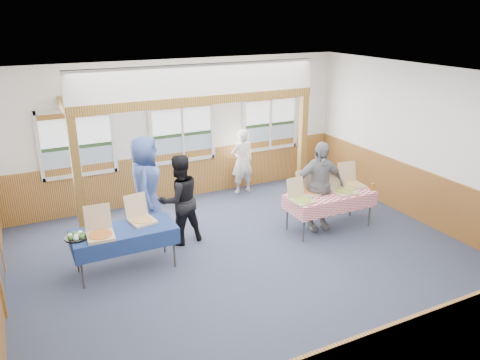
{
  "coord_description": "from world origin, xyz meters",
  "views": [
    {
      "loc": [
        -3.42,
        -6.41,
        4.17
      ],
      "look_at": [
        0.25,
        1.0,
        1.17
      ],
      "focal_mm": 35.0,
      "sensor_mm": 36.0,
      "label": 1
    }
  ],
  "objects_px": {
    "woman_white": "(242,161)",
    "woman_black": "(179,200)",
    "table_left": "(124,232)",
    "table_right": "(330,196)",
    "man_blue": "(146,185)",
    "person_grey": "(319,186)"
  },
  "relations": [
    {
      "from": "table_left",
      "to": "person_grey",
      "type": "distance_m",
      "value": 3.86
    },
    {
      "from": "table_right",
      "to": "man_blue",
      "type": "bearing_deg",
      "value": 131.47
    },
    {
      "from": "table_right",
      "to": "man_blue",
      "type": "xyz_separation_m",
      "value": [
        -3.31,
        1.5,
        0.28
      ]
    },
    {
      "from": "woman_white",
      "to": "man_blue",
      "type": "relative_size",
      "value": 0.8
    },
    {
      "from": "woman_white",
      "to": "woman_black",
      "type": "xyz_separation_m",
      "value": [
        -2.2,
        -1.8,
        0.08
      ]
    },
    {
      "from": "table_left",
      "to": "woman_black",
      "type": "bearing_deg",
      "value": 42.48
    },
    {
      "from": "woman_white",
      "to": "man_blue",
      "type": "bearing_deg",
      "value": 19.05
    },
    {
      "from": "person_grey",
      "to": "table_right",
      "type": "bearing_deg",
      "value": -16.05
    },
    {
      "from": "woman_white",
      "to": "man_blue",
      "type": "xyz_separation_m",
      "value": [
        -2.63,
        -1.07,
        0.2
      ]
    },
    {
      "from": "woman_white",
      "to": "woman_black",
      "type": "height_order",
      "value": "woman_black"
    },
    {
      "from": "table_right",
      "to": "man_blue",
      "type": "height_order",
      "value": "man_blue"
    },
    {
      "from": "table_right",
      "to": "woman_black",
      "type": "bearing_deg",
      "value": 140.95
    },
    {
      "from": "table_left",
      "to": "woman_white",
      "type": "xyz_separation_m",
      "value": [
        3.38,
        2.37,
        0.09
      ]
    },
    {
      "from": "table_right",
      "to": "man_blue",
      "type": "relative_size",
      "value": 0.99
    },
    {
      "from": "woman_black",
      "to": "table_left",
      "type": "bearing_deg",
      "value": 17.61
    },
    {
      "from": "table_right",
      "to": "woman_black",
      "type": "height_order",
      "value": "woman_black"
    },
    {
      "from": "table_right",
      "to": "person_grey",
      "type": "bearing_deg",
      "value": 129.0
    },
    {
      "from": "table_left",
      "to": "woman_black",
      "type": "relative_size",
      "value": 1.06
    },
    {
      "from": "table_right",
      "to": "man_blue",
      "type": "distance_m",
      "value": 3.64
    },
    {
      "from": "woman_white",
      "to": "person_grey",
      "type": "bearing_deg",
      "value": 97.8
    },
    {
      "from": "table_left",
      "to": "woman_black",
      "type": "xyz_separation_m",
      "value": [
        1.18,
        0.57,
        0.17
      ]
    },
    {
      "from": "table_left",
      "to": "man_blue",
      "type": "distance_m",
      "value": 1.53
    }
  ]
}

